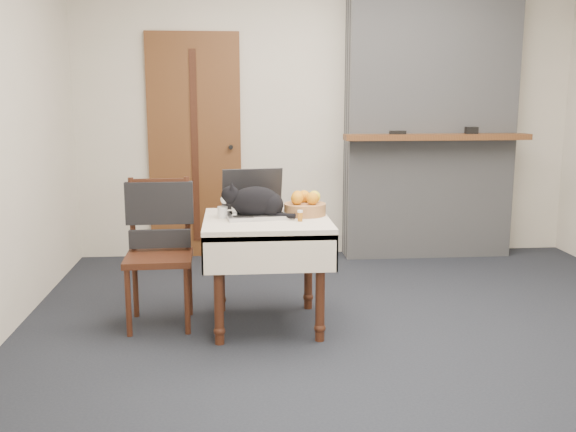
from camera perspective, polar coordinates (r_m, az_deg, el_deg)
name	(u,v)px	position (r m, az deg, el deg)	size (l,w,h in m)	color
ground	(372,328)	(4.18, 7.43, -9.80)	(4.50, 4.50, 0.00)	black
room_shell	(363,47)	(4.38, 6.68, 14.66)	(4.52, 4.01, 2.61)	beige
door	(195,147)	(5.82, -8.28, 6.10)	(0.82, 0.10, 2.00)	brown
chimney	(430,113)	(5.93, 12.51, 8.93)	(1.62, 0.48, 2.60)	gray
side_table	(267,236)	(4.03, -1.90, -1.77)	(0.78, 0.78, 0.70)	#3E2010
laptop	(255,204)	(4.09, -2.94, 1.07)	(0.44, 0.39, 0.29)	#B7B7BC
cat	(257,202)	(4.00, -2.79, 1.21)	(0.46, 0.20, 0.23)	black
cream_jar	(223,212)	(4.02, -5.84, 0.32)	(0.06, 0.06, 0.07)	silver
pill_bottle	(300,216)	(3.90, 1.08, 0.04)	(0.03, 0.03, 0.07)	#A55F14
fruit_basket	(305,205)	(4.10, 1.51, 0.94)	(0.27, 0.27, 0.15)	#B07447
desk_clutter	(297,215)	(4.09, 0.77, 0.10)	(0.12, 0.01, 0.01)	black
chair	(159,231)	(4.19, -11.37, -1.33)	(0.43, 0.42, 0.94)	#3E2010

